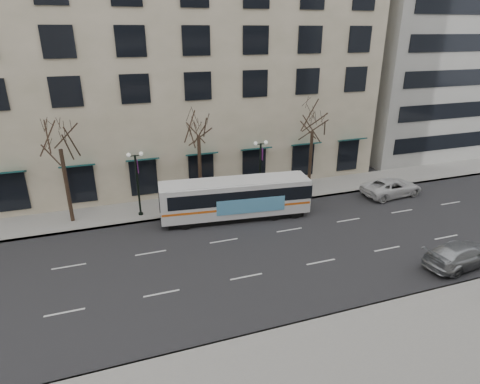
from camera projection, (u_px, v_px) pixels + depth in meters
name	position (u px, v px, depth m)	size (l,w,h in m)	color
ground	(234.00, 257.00, 25.74)	(160.00, 160.00, 0.00)	black
sidewalk_far	(256.00, 196.00, 35.11)	(80.00, 4.00, 0.15)	gray
building_hotel	(147.00, 47.00, 39.04)	(40.00, 20.00, 24.00)	tan
tree_far_left	(58.00, 136.00, 27.93)	(3.60, 3.60, 8.34)	black
tree_far_mid	(198.00, 123.00, 30.86)	(3.60, 3.60, 8.55)	black
tree_far_right	(313.00, 120.00, 34.06)	(3.60, 3.60, 8.06)	black
lamp_post_left	(138.00, 181.00, 30.32)	(1.22, 0.45, 5.21)	black
lamp_post_right	(260.00, 167.00, 33.33)	(1.22, 0.45, 5.21)	black
city_bus	(236.00, 197.00, 30.58)	(11.60, 3.70, 3.09)	silver
silver_car	(461.00, 254.00, 24.66)	(2.11, 5.19, 1.51)	#9CA0A4
white_pickup	(392.00, 187.00, 35.14)	(2.52, 5.46, 1.52)	silver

